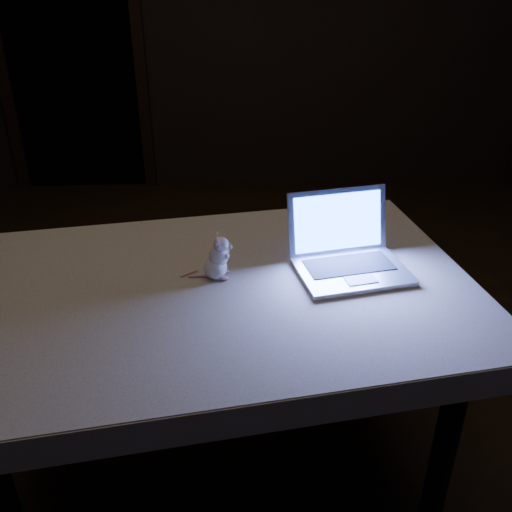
{
  "coord_description": "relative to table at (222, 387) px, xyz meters",
  "views": [
    {
      "loc": [
        0.01,
        -1.8,
        1.67
      ],
      "look_at": [
        0.08,
        -0.3,
        0.85
      ],
      "focal_mm": 40.0,
      "sensor_mm": 36.0,
      "label": 1
    }
  ],
  "objects": [
    {
      "name": "floor",
      "position": [
        0.03,
        0.35,
        -0.39
      ],
      "size": [
        5.0,
        5.0,
        0.0
      ],
      "primitive_type": "plane",
      "color": "black",
      "rests_on": "ground"
    },
    {
      "name": "back_wall",
      "position": [
        0.03,
        2.85,
        0.91
      ],
      "size": [
        4.5,
        0.04,
        2.6
      ],
      "primitive_type": "cube",
      "color": "black",
      "rests_on": "ground"
    },
    {
      "name": "doorway",
      "position": [
        -1.07,
        2.85,
        0.68
      ],
      "size": [
        1.06,
        0.36,
        2.13
      ],
      "primitive_type": null,
      "color": "black",
      "rests_on": "back_wall"
    },
    {
      "name": "table",
      "position": [
        0.0,
        0.0,
        0.0
      ],
      "size": [
        1.56,
        1.14,
        0.77
      ],
      "primitive_type": null,
      "rotation": [
        0.0,
        0.0,
        0.16
      ],
      "color": "black",
      "rests_on": "floor"
    },
    {
      "name": "tablecloth",
      "position": [
        0.09,
        0.05,
        0.35
      ],
      "size": [
        1.8,
        1.52,
        0.09
      ],
      "primitive_type": null,
      "rotation": [
        0.0,
        0.0,
        0.39
      ],
      "color": "beige",
      "rests_on": "table"
    },
    {
      "name": "laptop",
      "position": [
        0.41,
        0.05,
        0.5
      ],
      "size": [
        0.38,
        0.35,
        0.22
      ],
      "primitive_type": null,
      "rotation": [
        0.0,
        0.0,
        0.19
      ],
      "color": "#B9B9BF",
      "rests_on": "tablecloth"
    },
    {
      "name": "plush_mouse",
      "position": [
        -0.01,
        0.05,
        0.46
      ],
      "size": [
        0.13,
        0.13,
        0.14
      ],
      "primitive_type": null,
      "rotation": [
        0.0,
        0.0,
        0.29
      ],
      "color": "white",
      "rests_on": "tablecloth"
    }
  ]
}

